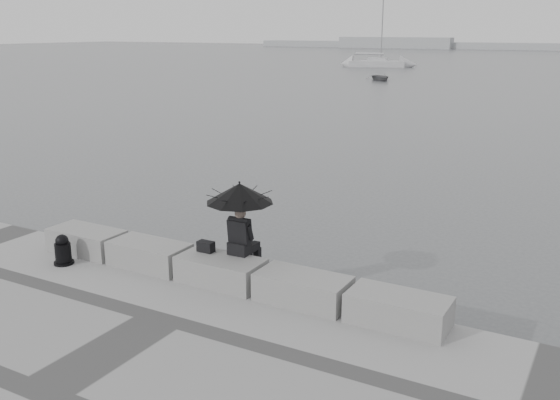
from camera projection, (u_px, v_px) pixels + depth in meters
The scene contains 11 objects.
ground at pixel (235, 299), 12.04m from camera, with size 360.00×360.00×0.00m, color #4B4E51.
stone_block_far_left at pixel (87, 241), 13.07m from camera, with size 1.60×0.80×0.50m, color gray.
stone_block_left at pixel (150, 255), 12.27m from camera, with size 1.60×0.80×0.50m, color gray.
stone_block_centre at pixel (221, 271), 11.46m from camera, with size 1.60×0.80×0.50m, color gray.
stone_block_right at pixel (303, 289), 10.66m from camera, with size 1.60×0.80×0.50m, color gray.
stone_block_far_right at pixel (398, 310), 9.86m from camera, with size 1.60×0.80×0.50m, color gray.
seated_person at pixel (239, 201), 11.34m from camera, with size 1.25×1.25×1.39m.
bag at pixel (206, 246), 11.70m from camera, with size 0.31×0.18×0.20m, color black.
mooring_bollard at pixel (63, 252), 12.39m from camera, with size 0.39×0.39×0.62m.
sailboat_left at pixel (377, 63), 84.30m from camera, with size 7.75×4.23×12.90m.
dinghy at pixel (380, 77), 62.48m from camera, with size 3.44×1.45×0.58m, color gray.
Camera 1 is at (6.19, -9.25, 5.06)m, focal length 40.00 mm.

